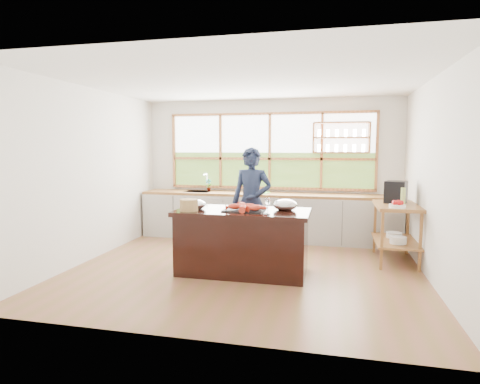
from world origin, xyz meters
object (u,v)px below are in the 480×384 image
(espresso_machine, at_px, (396,192))
(wicker_basket, at_px, (189,205))
(cook, at_px, (252,203))
(island, at_px, (243,241))

(espresso_machine, bearing_deg, wicker_basket, -134.43)
(espresso_machine, distance_m, wicker_basket, 3.26)
(cook, bearing_deg, island, -83.27)
(cook, xyz_separation_m, espresso_machine, (2.24, 0.38, 0.19))
(island, xyz_separation_m, cook, (-0.05, 0.88, 0.43))
(wicker_basket, bearing_deg, cook, 59.16)
(island, bearing_deg, cook, 93.16)
(island, distance_m, cook, 0.98)
(island, height_order, wicker_basket, wicker_basket)
(espresso_machine, height_order, wicker_basket, espresso_machine)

